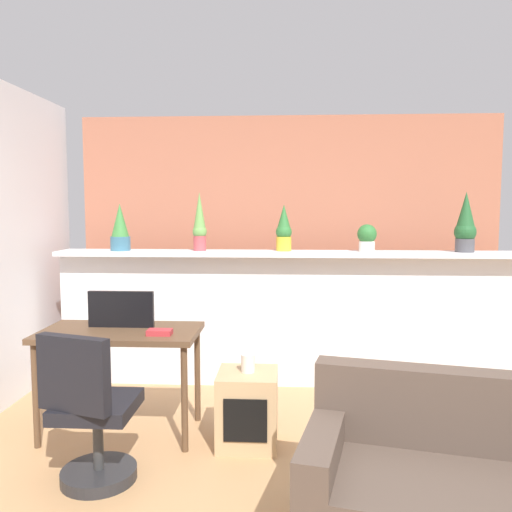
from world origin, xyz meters
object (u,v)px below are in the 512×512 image
object	(u,v)px
potted_plant_1	(200,224)
potted_plant_2	(284,229)
side_cube_shelf	(248,409)
vase_on_shelf	(248,363)
book_on_desk	(160,332)
desk	(120,342)
potted_plant_0	(120,229)
office_chair	(91,420)
tv_monitor	(121,309)
couch	(478,500)
potted_plant_4	(465,224)
potted_plant_3	(367,237)

from	to	relation	value
potted_plant_1	potted_plant_2	xyz separation A→B (m)	(0.75, 0.02, -0.05)
potted_plant_2	side_cube_shelf	size ratio (longest dim) A/B	0.83
vase_on_shelf	book_on_desk	world-z (taller)	book_on_desk
desk	side_cube_shelf	size ratio (longest dim) A/B	2.20
desk	side_cube_shelf	xyz separation A→B (m)	(0.90, -0.13, -0.42)
potted_plant_0	office_chair	xyz separation A→B (m)	(0.37, -1.74, -1.03)
tv_monitor	couch	world-z (taller)	tv_monitor
potted_plant_0	potted_plant_2	xyz separation A→B (m)	(1.46, 0.05, -0.01)
potted_plant_0	office_chair	bearing A→B (deg)	-78.06
potted_plant_2	desk	world-z (taller)	potted_plant_2
side_cube_shelf	vase_on_shelf	distance (m)	0.31
tv_monitor	desk	bearing A→B (deg)	-79.42
potted_plant_2	potted_plant_1	bearing A→B (deg)	-178.82
side_cube_shelf	potted_plant_1	bearing A→B (deg)	113.05
desk	potted_plant_4	bearing A→B (deg)	21.53
potted_plant_4	tv_monitor	world-z (taller)	potted_plant_4
potted_plant_3	office_chair	size ratio (longest dim) A/B	0.26
potted_plant_3	desk	distance (m)	2.26
office_chair	couch	xyz separation A→B (m)	(1.99, -0.52, -0.11)
potted_plant_2	book_on_desk	distance (m)	1.61
potted_plant_0	potted_plant_1	world-z (taller)	potted_plant_1
side_cube_shelf	vase_on_shelf	world-z (taller)	vase_on_shelf
potted_plant_2	potted_plant_4	bearing A→B (deg)	-1.08
potted_plant_3	vase_on_shelf	world-z (taller)	potted_plant_3
side_cube_shelf	potted_plant_2	bearing A→B (deg)	79.13
potted_plant_3	couch	distance (m)	2.53
potted_plant_0	couch	world-z (taller)	potted_plant_0
potted_plant_3	side_cube_shelf	size ratio (longest dim) A/B	0.48
desk	book_on_desk	size ratio (longest dim) A/B	6.76
potted_plant_4	book_on_desk	world-z (taller)	potted_plant_4
potted_plant_1	book_on_desk	distance (m)	1.40
potted_plant_1	side_cube_shelf	size ratio (longest dim) A/B	1.04
desk	couch	distance (m)	2.40
potted_plant_3	couch	world-z (taller)	potted_plant_3
tv_monitor	book_on_desk	distance (m)	0.40
desk	tv_monitor	xyz separation A→B (m)	(-0.01, 0.08, 0.21)
potted_plant_1	side_cube_shelf	xyz separation A→B (m)	(0.52, -1.21, -1.21)
potted_plant_3	desk	world-z (taller)	potted_plant_3
potted_plant_4	potted_plant_1	bearing A→B (deg)	179.65
potted_plant_2	tv_monitor	size ratio (longest dim) A/B	0.88
book_on_desk	potted_plant_3	bearing A→B (deg)	37.61
side_cube_shelf	vase_on_shelf	xyz separation A→B (m)	(0.00, 0.02, 0.31)
desk	office_chair	distance (m)	0.75
potted_plant_0	potted_plant_3	distance (m)	2.19
side_cube_shelf	book_on_desk	xyz separation A→B (m)	(-0.59, 0.00, 0.52)
desk	side_cube_shelf	world-z (taller)	desk
desk	couch	xyz separation A→B (m)	(2.03, -1.21, -0.38)
vase_on_shelf	potted_plant_3	bearing A→B (deg)	50.92
potted_plant_3	tv_monitor	distance (m)	2.18
office_chair	vase_on_shelf	distance (m)	1.05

